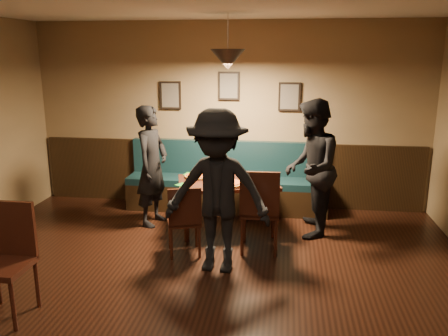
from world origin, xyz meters
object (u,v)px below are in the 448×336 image
diner_left (152,166)px  diner_front (217,192)px  chair_near_right (260,209)px  dining_table (228,206)px  soda_glass (273,183)px  booth_bench (226,178)px  chair_near_left (184,219)px  tabasco_bottle (264,179)px  cafe_chair_far (1,264)px  diner_right (311,168)px

diner_left → diner_front: diner_front is taller
chair_near_right → diner_front: bearing=-128.2°
dining_table → chair_near_right: chair_near_right is taller
dining_table → soda_glass: 0.78m
chair_near_right → soda_glass: bearing=64.7°
dining_table → soda_glass: soda_glass is taller
diner_left → soda_glass: (1.67, -0.36, -0.07)m
booth_bench → chair_near_right: (0.59, -1.42, 0.02)m
diner_left → diner_front: (1.10, -1.26, 0.06)m
booth_bench → chair_near_left: bearing=-99.9°
diner_front → soda_glass: diner_front is taller
tabasco_bottle → cafe_chair_far: cafe_chair_far is taller
diner_left → chair_near_left: bearing=-132.5°
chair_near_right → cafe_chair_far: cafe_chair_far is taller
dining_table → soda_glass: bearing=-37.0°
diner_right → soda_glass: (-0.47, -0.27, -0.13)m
diner_left → diner_right: diner_right is taller
dining_table → cafe_chair_far: bearing=-140.1°
diner_front → tabasco_bottle: bearing=73.5°
chair_near_left → diner_front: diner_front is taller
diner_front → dining_table: bearing=96.6°
chair_near_left → diner_right: size_ratio=0.48×
dining_table → diner_left: 1.17m
booth_bench → diner_front: diner_front is taller
diner_front → cafe_chair_far: (-1.74, -1.21, -0.37)m
chair_near_right → cafe_chair_far: bearing=-142.2°
chair_near_right → cafe_chair_far: (-2.17, -1.78, 0.00)m
diner_right → cafe_chair_far: size_ratio=1.72×
diner_right → diner_left: bearing=-86.9°
chair_near_left → diner_right: 1.76m
diner_left → cafe_chair_far: 2.57m
chair_near_left → booth_bench: bearing=62.4°
diner_right → diner_front: size_ratio=1.00×
tabasco_bottle → dining_table: bearing=178.5°
diner_front → chair_near_left: bearing=147.2°
diner_front → tabasco_bottle: size_ratio=16.70×
diner_right → tabasco_bottle: bearing=-81.6°
dining_table → tabasco_bottle: tabasco_bottle is taller
dining_table → diner_right: (1.07, 0.02, 0.55)m
booth_bench → cafe_chair_far: cafe_chair_far is taller
chair_near_left → soda_glass: chair_near_left is taller
diner_right → chair_near_right: bearing=-40.0°
diner_right → tabasco_bottle: (-0.59, -0.03, -0.15)m
diner_right → soda_glass: bearing=-54.3°
dining_table → chair_near_left: size_ratio=1.50×
diner_left → cafe_chair_far: diner_left is taller
diner_right → cafe_chair_far: diner_right is taller
soda_glass → cafe_chair_far: 3.14m
chair_near_right → diner_left: 1.70m
dining_table → chair_near_left: chair_near_left is taller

